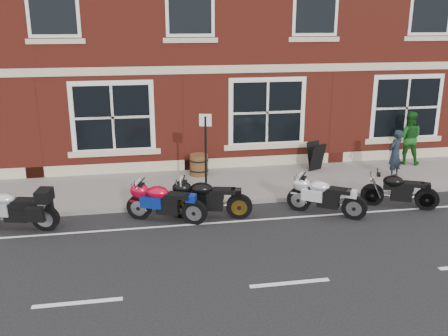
{
  "coord_description": "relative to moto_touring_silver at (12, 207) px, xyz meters",
  "views": [
    {
      "loc": [
        -2.8,
        -11.29,
        4.94
      ],
      "look_at": [
        -0.47,
        1.6,
        1.01
      ],
      "focal_mm": 40.0,
      "sensor_mm": 36.0,
      "label": 1
    }
  ],
  "objects": [
    {
      "name": "moto_sport_red",
      "position": [
        3.67,
        -0.15,
        -0.04
      ],
      "size": [
        2.0,
        0.97,
        0.95
      ],
      "rotation": [
        0.0,
        0.0,
        1.16
      ],
      "color": "black",
      "rests_on": "ground"
    },
    {
      "name": "moto_naked_black",
      "position": [
        9.95,
        -0.28,
        -0.06
      ],
      "size": [
        1.89,
        0.98,
        0.91
      ],
      "rotation": [
        0.0,
        0.0,
        1.13
      ],
      "color": "black",
      "rests_on": "ground"
    },
    {
      "name": "pedestrian_right",
      "position": [
        12.21,
        3.25,
        0.45
      ],
      "size": [
        1.1,
        1.02,
        1.83
      ],
      "primitive_type": "imported",
      "rotation": [
        0.0,
        0.0,
        2.67
      ],
      "color": "#164F17",
      "rests_on": "sidewalk"
    },
    {
      "name": "moto_sport_black",
      "position": [
        4.78,
        -0.1,
        -0.02
      ],
      "size": [
        2.15,
        0.62,
        0.98
      ],
      "rotation": [
        0.0,
        0.0,
        1.34
      ],
      "color": "black",
      "rests_on": "ground"
    },
    {
      "name": "a_board_sign",
      "position": [
        8.86,
        3.11,
        -0.0
      ],
      "size": [
        0.65,
        0.56,
        0.92
      ],
      "primitive_type": null,
      "rotation": [
        0.0,
        0.0,
        0.43
      ],
      "color": "black",
      "rests_on": "sidewalk"
    },
    {
      "name": "barrel_planter",
      "position": [
        4.97,
        3.2,
        -0.12
      ],
      "size": [
        0.61,
        0.61,
        0.68
      ],
      "color": "#452F12",
      "rests_on": "sidewalk"
    },
    {
      "name": "ground",
      "position": [
        5.85,
        -0.7,
        -0.58
      ],
      "size": [
        80.0,
        80.0,
        0.0
      ],
      "primitive_type": "plane",
      "color": "black",
      "rests_on": "ground"
    },
    {
      "name": "pedestrian_left",
      "position": [
        10.99,
        1.88,
        0.3
      ],
      "size": [
        0.67,
        0.59,
        1.53
      ],
      "primitive_type": "imported",
      "rotation": [
        0.0,
        0.0,
        3.65
      ],
      "color": "black",
      "rests_on": "sidewalk"
    },
    {
      "name": "kerb",
      "position": [
        5.85,
        0.72,
        -0.52
      ],
      "size": [
        30.0,
        0.16,
        0.12
      ],
      "primitive_type": "cube",
      "color": "slate",
      "rests_on": "ground"
    },
    {
      "name": "moto_touring_silver",
      "position": [
        0.0,
        0.0,
        0.0
      ],
      "size": [
        2.14,
        0.73,
        1.43
      ],
      "rotation": [
        0.0,
        0.0,
        1.32
      ],
      "color": "black",
      "rests_on": "ground"
    },
    {
      "name": "sidewalk",
      "position": [
        5.85,
        2.3,
        -0.52
      ],
      "size": [
        30.0,
        3.0,
        0.12
      ],
      "primitive_type": "cube",
      "color": "slate",
      "rests_on": "ground"
    },
    {
      "name": "moto_sport_silver",
      "position": [
        7.81,
        -0.43,
        -0.04
      ],
      "size": [
        1.8,
        1.31,
        0.94
      ],
      "rotation": [
        0.0,
        0.0,
        0.96
      ],
      "color": "black",
      "rests_on": "ground"
    },
    {
      "name": "parking_sign",
      "position": [
        4.9,
        1.12,
        0.9
      ],
      "size": [
        0.33,
        0.12,
        2.37
      ],
      "rotation": [
        0.0,
        0.0,
        -0.29
      ],
      "color": "black",
      "rests_on": "sidewalk"
    }
  ]
}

